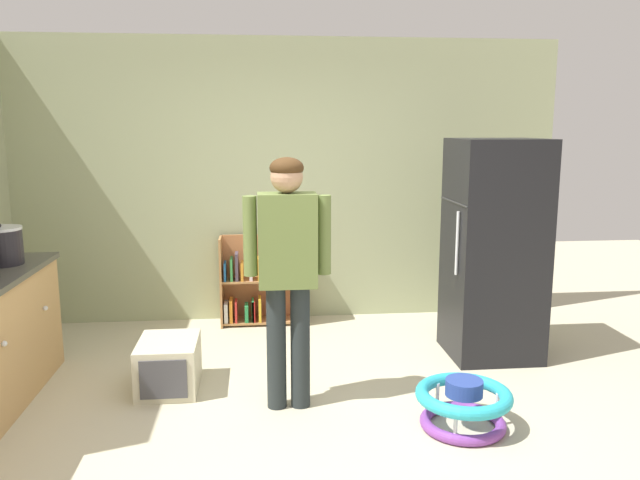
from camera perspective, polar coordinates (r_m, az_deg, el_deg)
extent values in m
plane|color=#C0B89A|center=(4.20, -0.80, -16.25)|extent=(12.00, 12.00, 0.00)
cube|color=#A3AC81|center=(6.10, -2.72, 5.34)|extent=(5.20, 0.06, 2.70)
sphere|color=silver|center=(4.37, -26.71, -8.40)|extent=(0.04, 0.04, 0.04)
sphere|color=silver|center=(5.06, -23.64, -5.68)|extent=(0.04, 0.04, 0.04)
cube|color=black|center=(5.29, 15.49, -0.82)|extent=(0.70, 0.68, 1.78)
cylinder|color=silver|center=(5.00, 12.33, -0.29)|extent=(0.02, 0.02, 0.50)
cube|color=#333333|center=(5.12, 12.01, 3.39)|extent=(0.01, 0.67, 0.01)
cube|color=#AC7844|center=(6.04, -8.94, -3.73)|extent=(0.02, 0.28, 0.85)
cube|color=#AC7844|center=(6.05, -1.52, -3.60)|extent=(0.02, 0.28, 0.85)
cube|color=#B47142|center=(6.16, -5.24, -3.38)|extent=(0.80, 0.02, 0.85)
cube|color=#AC7844|center=(6.14, -5.17, -7.25)|extent=(0.76, 0.24, 0.02)
cube|color=#AC7844|center=(6.03, -5.23, -3.58)|extent=(0.76, 0.24, 0.02)
cube|color=silver|center=(6.09, -8.49, -6.46)|extent=(0.03, 0.17, 0.19)
cube|color=#21609D|center=(5.99, -8.60, -2.81)|extent=(0.02, 0.17, 0.17)
cube|color=orange|center=(6.08, -8.05, -6.30)|extent=(0.03, 0.17, 0.22)
cube|color=#36863E|center=(5.98, -8.02, -2.61)|extent=(0.02, 0.17, 0.21)
cube|color=red|center=(6.08, -7.61, -6.37)|extent=(0.02, 0.17, 0.20)
cube|color=#443944|center=(5.97, -7.55, -2.39)|extent=(0.03, 0.17, 0.26)
cube|color=#278342|center=(6.09, -6.67, -6.54)|extent=(0.03, 0.17, 0.16)
cube|color=orange|center=(5.98, -7.07, -2.78)|extent=(0.02, 0.17, 0.17)
cube|color=#2D8E46|center=(6.08, -6.10, -6.33)|extent=(0.02, 0.17, 0.21)
cube|color=beige|center=(5.98, -6.28, -2.65)|extent=(0.03, 0.17, 0.20)
cube|color=#B31F1A|center=(6.08, -6.04, -6.35)|extent=(0.03, 0.17, 0.20)
cube|color=orange|center=(5.97, -5.57, -2.57)|extent=(0.02, 0.17, 0.21)
cube|color=gold|center=(6.07, -5.47, -6.23)|extent=(0.03, 0.17, 0.23)
cube|color=red|center=(5.97, -5.38, -2.60)|extent=(0.03, 0.17, 0.21)
cube|color=#853791|center=(6.07, -4.19, -6.15)|extent=(0.02, 0.17, 0.24)
cube|color=beige|center=(5.97, -5.12, -2.57)|extent=(0.02, 0.17, 0.21)
cylinder|color=#232A2B|center=(4.27, -3.98, -9.68)|extent=(0.13, 0.13, 0.84)
cylinder|color=#232A2B|center=(4.27, -1.80, -9.63)|extent=(0.13, 0.13, 0.84)
cube|color=olive|center=(4.08, -2.98, -0.01)|extent=(0.38, 0.22, 0.61)
cylinder|color=olive|center=(4.07, -6.36, 0.35)|extent=(0.09, 0.09, 0.52)
cylinder|color=olive|center=(4.09, 0.38, 0.47)|extent=(0.09, 0.09, 0.52)
sphere|color=tan|center=(4.02, -3.03, 5.74)|extent=(0.21, 0.21, 0.21)
ellipsoid|color=#422B14|center=(4.02, -3.04, 6.56)|extent=(0.22, 0.22, 0.14)
torus|color=#7F3B97|center=(4.22, 12.80, -15.85)|extent=(0.54, 0.54, 0.07)
torus|color=#27A8BB|center=(4.14, 12.91, -13.55)|extent=(0.60, 0.60, 0.08)
cylinder|color=#29408D|center=(4.12, 12.93, -12.92)|extent=(0.23, 0.23, 0.10)
cylinder|color=silver|center=(4.25, 15.77, -14.40)|extent=(0.02, 0.02, 0.18)
cylinder|color=silver|center=(4.32, 10.60, -13.81)|extent=(0.02, 0.02, 0.18)
cylinder|color=silver|center=(3.99, 12.19, -15.99)|extent=(0.02, 0.02, 0.18)
cube|color=beige|center=(4.75, -13.55, -10.93)|extent=(0.42, 0.54, 0.36)
cube|color=#424247|center=(4.50, -14.03, -12.19)|extent=(0.32, 0.01, 0.27)
cylinder|color=black|center=(5.02, -26.96, -0.59)|extent=(0.29, 0.29, 0.25)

